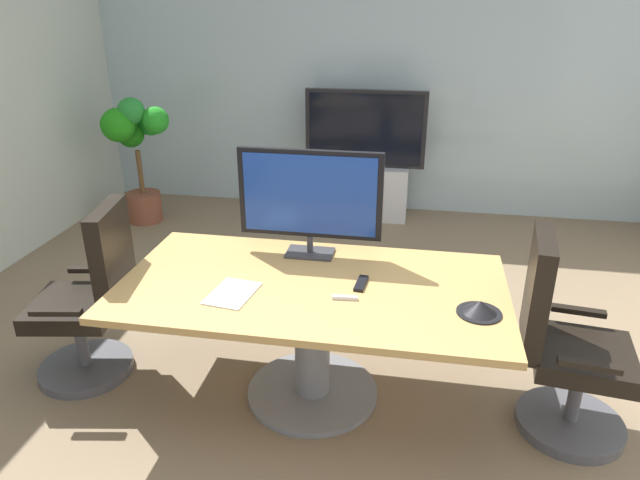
{
  "coord_description": "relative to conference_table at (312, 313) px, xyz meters",
  "views": [
    {
      "loc": [
        0.43,
        -2.63,
        2.17
      ],
      "look_at": [
        -0.09,
        0.31,
        0.88
      ],
      "focal_mm": 32.2,
      "sensor_mm": 36.0,
      "label": 1
    }
  ],
  "objects": [
    {
      "name": "potted_plant",
      "position": [
        -2.23,
        2.43,
        0.26
      ],
      "size": [
        0.61,
        0.65,
        1.27
      ],
      "color": "brown",
      "rests_on": "ground"
    },
    {
      "name": "whiteboard_marker",
      "position": [
        0.2,
        -0.14,
        0.19
      ],
      "size": [
        0.13,
        0.03,
        0.02
      ],
      "primitive_type": "cube",
      "rotation": [
        0.0,
        0.0,
        0.09
      ],
      "color": "silver",
      "rests_on": "conference_table"
    },
    {
      "name": "conference_phone",
      "position": [
        0.86,
        -0.16,
        0.21
      ],
      "size": [
        0.22,
        0.22,
        0.07
      ],
      "color": "black",
      "rests_on": "conference_table"
    },
    {
      "name": "ground_plane",
      "position": [
        0.09,
        -0.06,
        -0.55
      ],
      "size": [
        7.77,
        7.77,
        0.0
      ],
      "primitive_type": "plane",
      "color": "#7A664C"
    },
    {
      "name": "remote_control",
      "position": [
        0.26,
        0.03,
        0.19
      ],
      "size": [
        0.07,
        0.17,
        0.02
      ],
      "primitive_type": "cube",
      "rotation": [
        0.0,
        0.0,
        -0.09
      ],
      "color": "black",
      "rests_on": "conference_table"
    },
    {
      "name": "wall_display_unit",
      "position": [
        -0.03,
        2.97,
        -0.1
      ],
      "size": [
        1.2,
        0.36,
        1.31
      ],
      "color": "#B7BABC",
      "rests_on": "ground"
    },
    {
      "name": "conference_table",
      "position": [
        0.0,
        0.0,
        0.0
      ],
      "size": [
        2.08,
        1.1,
        0.73
      ],
      "color": "#B2894C",
      "rests_on": "ground"
    },
    {
      "name": "office_chair_right",
      "position": [
        1.33,
        -0.03,
        -0.09
      ],
      "size": [
        0.62,
        0.6,
        1.09
      ],
      "rotation": [
        0.0,
        0.0,
        1.45
      ],
      "color": "#4C4C51",
      "rests_on": "ground"
    },
    {
      "name": "tv_monitor",
      "position": [
        -0.08,
        0.38,
        0.54
      ],
      "size": [
        0.84,
        0.18,
        0.64
      ],
      "color": "#333338",
      "rests_on": "conference_table"
    },
    {
      "name": "office_chair_left",
      "position": [
        -1.33,
        -0.03,
        -0.09
      ],
      "size": [
        0.63,
        0.61,
        1.09
      ],
      "rotation": [
        0.0,
        0.0,
        -1.4
      ],
      "color": "#4C4C51",
      "rests_on": "ground"
    },
    {
      "name": "wall_back_glass_partition",
      "position": [
        0.09,
        3.32,
        0.87
      ],
      "size": [
        6.08,
        0.1,
        2.83
      ],
      "primitive_type": "cube",
      "color": "#9EB2B7",
      "rests_on": "ground"
    },
    {
      "name": "paper_notepad",
      "position": [
        -0.39,
        -0.19,
        0.19
      ],
      "size": [
        0.25,
        0.33,
        0.01
      ],
      "primitive_type": "cube",
      "rotation": [
        0.0,
        0.0,
        -0.14
      ],
      "color": "white",
      "rests_on": "conference_table"
    }
  ]
}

